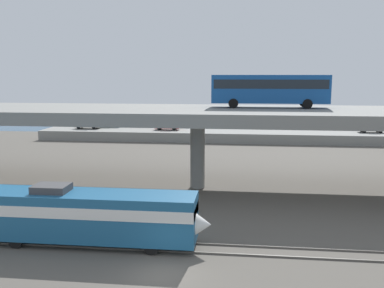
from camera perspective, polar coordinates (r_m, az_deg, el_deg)
ground_plane at (r=26.61m, az=-3.96°, el=-16.92°), size 260.00×260.00×0.00m
rail_strip_near at (r=29.49m, az=-2.77°, el=-14.07°), size 110.00×0.12×0.12m
rail_strip_far at (r=30.87m, az=-2.29°, el=-12.96°), size 110.00×0.12×0.12m
train_locomotive at (r=30.64m, az=-12.30°, el=-9.09°), size 16.08×3.04×4.18m
highway_overpass at (r=43.89m, az=0.75°, el=3.75°), size 96.00×12.80×8.26m
transit_bus_on_overpass at (r=45.67m, az=10.31°, el=7.35°), size 12.00×2.68×3.40m
pier_parking_lot at (r=79.33m, az=3.36°, el=1.38°), size 63.41×12.54×1.70m
parked_car_0 at (r=78.09m, az=-3.26°, el=2.46°), size 4.43×1.96×1.50m
parked_car_1 at (r=83.67m, az=-6.63°, el=2.86°), size 4.43×1.94×1.50m
parked_car_2 at (r=80.64m, az=22.72°, el=1.97°), size 4.35×1.95×1.50m
parked_car_3 at (r=81.95m, az=-13.72°, el=2.53°), size 4.68×1.99×1.50m
parked_car_4 at (r=83.76m, az=-10.93°, el=2.77°), size 4.49×1.94×1.50m
harbor_water at (r=102.23m, az=4.11°, el=2.67°), size 140.00×36.00×0.01m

